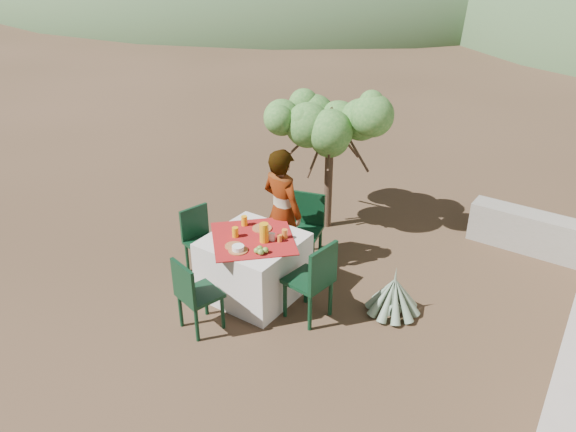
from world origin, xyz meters
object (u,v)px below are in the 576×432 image
at_px(chair_left, 200,237).
at_px(person, 282,211).
at_px(chair_near, 194,293).
at_px(juice_pitcher, 264,233).
at_px(shrub_tree, 336,132).
at_px(agave, 394,296).
at_px(chair_right, 314,278).
at_px(chair_far, 306,224).
at_px(table, 254,266).

height_order(chair_left, person, person).
distance_m(chair_near, juice_pitcher, 1.04).
distance_m(person, shrub_tree, 1.52).
xyz_separation_m(person, agave, (1.60, -0.06, -0.59)).
xyz_separation_m(chair_right, juice_pitcher, (-0.70, 0.03, 0.34)).
height_order(chair_near, agave, chair_near).
relative_size(chair_far, chair_left, 1.06).
relative_size(chair_left, shrub_tree, 0.47).
bearing_deg(chair_right, shrub_tree, -147.73).
bearing_deg(chair_right, agave, 138.69).
distance_m(chair_near, shrub_tree, 3.11).
height_order(chair_far, chair_near, chair_far).
bearing_deg(juice_pitcher, table, -177.38).
bearing_deg(chair_left, juice_pitcher, -77.35).
distance_m(table, shrub_tree, 2.30).
relative_size(chair_left, juice_pitcher, 3.74).
distance_m(chair_far, juice_pitcher, 1.08).
xyz_separation_m(chair_near, agave, (1.64, 1.52, -0.26)).
bearing_deg(chair_right, chair_near, -39.36).
relative_size(chair_left, agave, 1.28).
distance_m(table, chair_left, 0.88).
bearing_deg(agave, juice_pitcher, -157.32).
relative_size(chair_right, juice_pitcher, 4.23).
distance_m(chair_right, agave, 0.98).
xyz_separation_m(table, chair_left, (-0.87, 0.02, 0.10)).
bearing_deg(chair_right, juice_pitcher, -85.63).
height_order(chair_far, chair_right, chair_right).
bearing_deg(juice_pitcher, chair_right, -2.68).
distance_m(chair_far, person, 0.50).
height_order(table, chair_far, chair_far).
height_order(chair_left, agave, chair_left).
distance_m(chair_left, chair_right, 1.73).
bearing_deg(chair_left, shrub_tree, -7.39).
xyz_separation_m(chair_near, chair_left, (-0.78, 0.95, -0.01)).
bearing_deg(shrub_tree, table, -86.95).
relative_size(chair_right, shrub_tree, 0.53).
height_order(table, juice_pitcher, juice_pitcher).
xyz_separation_m(chair_near, juice_pitcher, (0.25, 0.94, 0.39)).
height_order(chair_far, shrub_tree, shrub_tree).
relative_size(table, chair_near, 1.47).
relative_size(chair_near, shrub_tree, 0.48).
bearing_deg(agave, chair_far, 163.56).
bearing_deg(shrub_tree, person, -87.40).
bearing_deg(table, shrub_tree, 93.05).
xyz_separation_m(table, chair_right, (0.86, -0.03, 0.16)).
xyz_separation_m(chair_right, person, (-0.90, 0.68, 0.28)).
bearing_deg(chair_near, shrub_tree, -74.89).
bearing_deg(person, juice_pitcher, 117.77).
height_order(chair_left, shrub_tree, shrub_tree).
relative_size(table, shrub_tree, 0.71).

